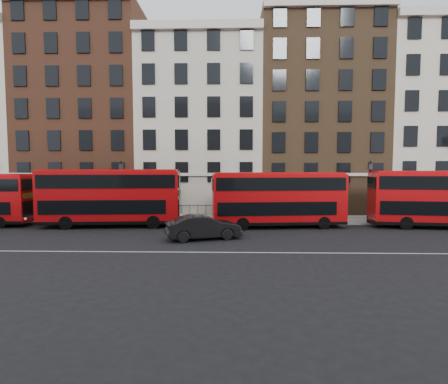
{
  "coord_description": "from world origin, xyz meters",
  "views": [
    {
      "loc": [
        3.49,
        -21.77,
        4.87
      ],
      "look_at": [
        2.81,
        5.0,
        3.0
      ],
      "focal_mm": 28.0,
      "sensor_mm": 36.0,
      "label": 1
    }
  ],
  "objects_px": {
    "car_front": "(203,227)",
    "bus_c": "(278,198)",
    "bus_d": "(442,197)",
    "bus_b": "(110,196)"
  },
  "relations": [
    {
      "from": "car_front",
      "to": "bus_c",
      "type": "bearing_deg",
      "value": -67.84
    },
    {
      "from": "bus_d",
      "to": "bus_c",
      "type": "bearing_deg",
      "value": -173.54
    },
    {
      "from": "bus_b",
      "to": "bus_c",
      "type": "height_order",
      "value": "bus_b"
    },
    {
      "from": "bus_c",
      "to": "bus_d",
      "type": "distance_m",
      "value": 13.2
    },
    {
      "from": "bus_b",
      "to": "car_front",
      "type": "xyz_separation_m",
      "value": [
        8.08,
        -4.86,
        -1.71
      ]
    },
    {
      "from": "bus_c",
      "to": "car_front",
      "type": "height_order",
      "value": "bus_c"
    },
    {
      "from": "bus_b",
      "to": "bus_d",
      "type": "bearing_deg",
      "value": -4.53
    },
    {
      "from": "bus_b",
      "to": "car_front",
      "type": "bearing_deg",
      "value": -35.57
    },
    {
      "from": "bus_d",
      "to": "car_front",
      "type": "relative_size",
      "value": 2.22
    },
    {
      "from": "bus_b",
      "to": "bus_d",
      "type": "height_order",
      "value": "bus_b"
    }
  ]
}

